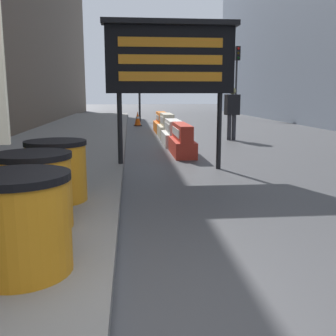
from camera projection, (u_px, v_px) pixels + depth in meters
The scene contains 12 objects.
barrel_drum_foreground at pixel (21, 223), 3.08m from camera, with size 0.81×0.81×0.81m.
barrel_drum_middle at pixel (34, 190), 4.14m from camera, with size 0.81×0.81×0.81m.
barrel_drum_back at pixel (57, 171), 5.21m from camera, with size 0.81×0.81×0.81m.
message_board at pixel (170, 59), 7.77m from camera, with size 2.67×0.36×2.96m.
jersey_barrier_red_striped at pixel (182, 141), 10.12m from camera, with size 0.53×1.82×0.80m.
jersey_barrier_white at pixel (173, 134), 12.09m from camera, with size 0.64×1.66×0.77m.
jersey_barrier_cream at pixel (167, 127), 14.22m from camera, with size 0.60×1.70×0.86m.
jersey_barrier_orange_near at pixel (162, 123), 16.34m from camera, with size 0.62×2.05×0.81m.
traffic_cone_near at pixel (138, 119), 19.39m from camera, with size 0.40×0.40×0.71m.
traffic_light_near_curb at pixel (139, 66), 21.75m from camera, with size 0.28×0.45×4.28m.
traffic_light_far_side at pixel (237, 67), 24.49m from camera, with size 0.28×0.45×4.45m.
pedestrian_worker at pixel (232, 109), 13.25m from camera, with size 0.51×0.35×1.77m.
Camera 1 is at (0.15, -2.25, 1.55)m, focal length 42.00 mm.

